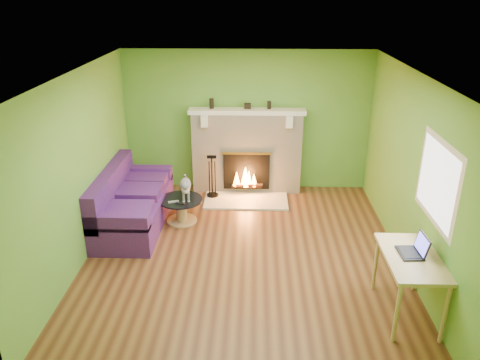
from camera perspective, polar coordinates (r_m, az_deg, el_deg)
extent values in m
plane|color=#532B17|center=(6.92, 0.42, -8.96)|extent=(5.00, 5.00, 0.00)
plane|color=white|center=(5.98, 0.50, 12.77)|extent=(5.00, 5.00, 0.00)
plane|color=#5C9530|center=(8.71, 0.87, 7.17)|extent=(5.00, 0.00, 5.00)
plane|color=#5C9530|center=(4.11, -0.44, -11.82)|extent=(5.00, 0.00, 5.00)
plane|color=#5C9530|center=(6.77, -18.96, 1.27)|extent=(0.00, 5.00, 5.00)
plane|color=#5C9530|center=(6.67, 20.15, 0.81)|extent=(0.00, 5.00, 5.00)
plane|color=silver|center=(5.80, 22.94, -0.22)|extent=(0.00, 1.20, 1.20)
plane|color=white|center=(5.79, 22.87, -0.22)|extent=(0.00, 1.06, 1.06)
cube|color=beige|center=(8.70, 0.83, 3.37)|extent=(2.00, 0.35, 1.50)
cube|color=black|center=(8.63, 0.79, 1.02)|extent=(0.85, 0.03, 0.68)
cube|color=gold|center=(8.50, 0.81, 3.25)|extent=(0.91, 0.02, 0.04)
cylinder|color=black|center=(8.71, 0.78, -0.78)|extent=(0.55, 0.07, 0.07)
cube|color=white|center=(8.45, 0.86, 8.37)|extent=(2.10, 0.28, 0.08)
cube|color=white|center=(8.35, -4.37, 7.14)|extent=(0.12, 0.10, 0.20)
cube|color=white|center=(8.32, 6.03, 7.03)|extent=(0.12, 0.10, 0.20)
cube|color=beige|center=(8.50, 0.73, -2.48)|extent=(1.50, 0.75, 0.03)
cube|color=white|center=(8.45, 0.86, 8.37)|extent=(2.10, 0.28, 0.08)
cube|color=#421758|center=(7.80, -12.78, -3.73)|extent=(0.94, 2.08, 0.47)
cube|color=#421758|center=(7.72, -15.50, -0.95)|extent=(0.21, 2.08, 0.59)
cube|color=#421758|center=(6.86, -14.84, -4.95)|extent=(0.94, 0.21, 0.23)
cube|color=#421758|center=(8.50, -11.47, 0.87)|extent=(0.94, 0.21, 0.23)
cube|color=#421758|center=(7.15, -13.68, -3.68)|extent=(0.75, 0.56, 0.13)
cube|color=#421758|center=(7.75, -12.40, -1.41)|extent=(0.75, 0.56, 0.13)
cube|color=#421758|center=(8.28, -11.47, 0.25)|extent=(0.75, 0.56, 0.13)
cylinder|color=tan|center=(7.86, -7.09, -4.90)|extent=(0.50, 0.50, 0.03)
cylinder|color=tan|center=(7.77, -7.15, -3.68)|extent=(0.18, 0.18, 0.35)
cylinder|color=black|center=(7.69, -7.22, -2.40)|extent=(0.71, 0.71, 0.02)
cube|color=tan|center=(5.72, 20.28, -8.90)|extent=(0.62, 1.07, 0.04)
cylinder|color=tan|center=(5.48, 18.58, -15.15)|extent=(0.05, 0.05, 0.75)
cylinder|color=tan|center=(5.65, 23.74, -14.76)|extent=(0.05, 0.05, 0.75)
cylinder|color=tan|center=(6.24, 16.22, -9.79)|extent=(0.05, 0.05, 0.75)
cylinder|color=tan|center=(6.39, 20.75, -9.62)|extent=(0.05, 0.05, 0.75)
cube|color=#959598|center=(7.59, -8.11, -2.63)|extent=(0.18, 0.10, 0.02)
cube|color=black|center=(7.52, -7.28, -2.85)|extent=(0.17, 0.08, 0.02)
cylinder|color=black|center=(8.48, -3.48, 9.29)|extent=(0.08, 0.08, 0.18)
cylinder|color=black|center=(8.45, 3.58, 9.11)|extent=(0.07, 0.07, 0.14)
cube|color=black|center=(8.45, 0.93, 9.01)|extent=(0.12, 0.08, 0.10)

